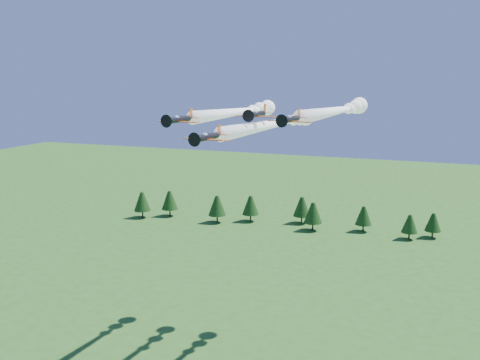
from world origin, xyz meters
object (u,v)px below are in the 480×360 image
(plane_lead, at_px, (278,123))
(plane_slot, at_px, (257,114))
(plane_left, at_px, (241,111))
(plane_right, at_px, (339,110))

(plane_lead, bearing_deg, plane_slot, -86.64)
(plane_left, distance_m, plane_slot, 19.78)
(plane_right, relative_size, plane_slot, 5.31)
(plane_slot, bearing_deg, plane_right, 56.91)
(plane_slot, bearing_deg, plane_lead, 90.34)
(plane_right, distance_m, plane_slot, 20.50)
(plane_left, xyz_separation_m, plane_right, (21.74, -0.63, 0.75))
(plane_lead, distance_m, plane_right, 12.71)
(plane_left, distance_m, plane_right, 21.76)
(plane_lead, height_order, plane_slot, plane_slot)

